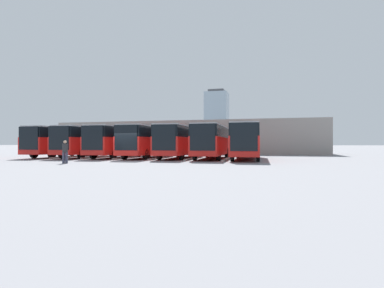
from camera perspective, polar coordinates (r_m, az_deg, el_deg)
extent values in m
plane|color=gray|center=(27.72, -13.06, -3.16)|extent=(600.00, 600.00, 0.00)
cube|color=red|center=(29.92, 10.39, -0.38)|extent=(2.84, 10.78, 1.75)
cube|color=black|center=(29.94, 10.39, 2.33)|extent=(2.80, 10.62, 1.07)
cube|color=black|center=(24.56, 9.84, 1.36)|extent=(2.22, 0.11, 2.33)
cube|color=red|center=(24.57, 9.84, -2.00)|extent=(2.39, 0.13, 0.40)
cube|color=silver|center=(29.97, 10.39, 3.47)|extent=(2.73, 10.35, 0.12)
cylinder|color=black|center=(26.59, 12.46, -2.14)|extent=(0.33, 1.08, 1.07)
cylinder|color=black|center=(26.70, 7.69, -2.13)|extent=(0.33, 1.08, 1.07)
cylinder|color=black|center=(33.23, 12.55, -1.70)|extent=(0.33, 1.08, 1.07)
cylinder|color=black|center=(33.32, 8.73, -1.70)|extent=(0.33, 1.08, 1.07)
cube|color=#9E9E99|center=(28.55, 6.59, -2.91)|extent=(0.41, 5.59, 0.15)
cube|color=red|center=(30.91, 3.88, -0.37)|extent=(2.84, 10.78, 1.75)
cube|color=black|center=(30.93, 3.88, 2.25)|extent=(2.80, 10.62, 1.07)
cube|color=black|center=(25.63, 2.00, 1.31)|extent=(2.22, 0.11, 2.33)
cube|color=red|center=(25.63, 2.00, -1.92)|extent=(2.39, 0.13, 0.40)
cube|color=silver|center=(30.96, 3.88, 3.36)|extent=(2.73, 10.35, 0.12)
cylinder|color=black|center=(27.48, 5.08, -2.07)|extent=(0.33, 1.08, 1.07)
cylinder|color=black|center=(27.87, 0.56, -2.04)|extent=(0.33, 1.08, 1.07)
cylinder|color=black|center=(34.07, 6.60, -1.66)|extent=(0.33, 1.08, 1.07)
cylinder|color=black|center=(34.38, 2.92, -1.64)|extent=(0.33, 1.08, 1.07)
cube|color=#9E9E99|center=(29.77, -0.06, -2.79)|extent=(0.41, 5.59, 0.15)
cube|color=red|center=(31.85, -2.37, -0.35)|extent=(2.84, 10.78, 1.75)
cube|color=black|center=(31.87, -2.37, 2.19)|extent=(2.80, 10.62, 1.07)
cube|color=black|center=(26.71, -5.41, 1.26)|extent=(2.22, 0.11, 2.33)
cube|color=red|center=(26.71, -5.41, -1.84)|extent=(2.39, 0.13, 0.40)
cube|color=silver|center=(31.90, -2.37, 3.26)|extent=(2.73, 10.35, 0.12)
cylinder|color=black|center=(28.37, -1.98, -2.00)|extent=(0.33, 1.08, 1.07)
cylinder|color=black|center=(29.02, -6.22, -1.96)|extent=(0.33, 1.08, 1.07)
cylinder|color=black|center=(34.83, 0.83, -1.62)|extent=(0.33, 1.08, 1.07)
cylinder|color=black|center=(35.36, -2.69, -1.60)|extent=(0.33, 1.08, 1.07)
cube|color=#9E9E99|center=(30.94, -6.39, -2.68)|extent=(0.41, 5.59, 0.15)
cube|color=red|center=(32.79, -8.47, -0.34)|extent=(2.84, 10.78, 1.75)
cube|color=black|center=(32.81, -8.47, 2.13)|extent=(2.80, 10.62, 1.07)
cube|color=black|center=(27.86, -12.49, 1.21)|extent=(2.22, 0.11, 2.33)
cube|color=red|center=(27.86, -12.50, -1.76)|extent=(2.39, 0.13, 0.40)
cube|color=silver|center=(32.84, -8.47, 3.17)|extent=(2.73, 10.35, 0.12)
cylinder|color=black|center=(29.31, -8.81, -1.94)|extent=(0.33, 1.08, 1.07)
cylinder|color=black|center=(30.20, -12.73, -1.88)|extent=(0.33, 1.08, 1.07)
cylinder|color=black|center=(35.56, -4.85, -1.59)|extent=(0.33, 1.08, 1.07)
cylinder|color=black|center=(36.30, -8.19, -1.55)|extent=(0.33, 1.08, 1.07)
cube|color=#9E9E99|center=(32.12, -12.51, -2.58)|extent=(0.41, 5.59, 0.15)
cube|color=red|center=(34.42, -13.84, -0.32)|extent=(2.84, 10.78, 1.75)
cube|color=black|center=(34.44, -13.84, 2.03)|extent=(2.80, 10.62, 1.07)
cube|color=black|center=(29.73, -18.51, 1.13)|extent=(2.22, 0.11, 2.33)
cube|color=red|center=(29.73, -18.51, -1.65)|extent=(2.39, 0.13, 0.40)
cube|color=silver|center=(34.47, -13.84, 3.02)|extent=(2.73, 10.35, 0.12)
cylinder|color=black|center=(30.98, -14.77, -1.83)|extent=(0.33, 1.08, 1.07)
cylinder|color=black|center=(32.07, -18.29, -1.77)|extent=(0.33, 1.08, 1.07)
cylinder|color=black|center=(36.99, -9.99, -1.52)|extent=(0.33, 1.08, 1.07)
cylinder|color=black|center=(37.90, -13.08, -1.49)|extent=(0.33, 1.08, 1.07)
cube|color=#9E9E99|center=(33.97, -17.77, -2.44)|extent=(0.41, 5.59, 0.15)
cube|color=red|center=(36.11, -18.93, -0.31)|extent=(2.84, 10.78, 1.75)
cube|color=black|center=(36.13, -18.93, 1.93)|extent=(2.80, 10.62, 1.07)
cube|color=black|center=(31.67, -24.06, 1.06)|extent=(2.22, 0.11, 2.33)
cube|color=red|center=(31.68, -24.07, -1.55)|extent=(2.39, 0.13, 0.40)
cube|color=silver|center=(36.15, -18.93, 2.88)|extent=(2.73, 10.35, 0.12)
cylinder|color=black|center=(32.73, -20.35, -1.73)|extent=(0.33, 1.08, 1.07)
cylinder|color=black|center=(33.99, -23.48, -1.67)|extent=(0.33, 1.08, 1.07)
cylinder|color=black|center=(38.45, -14.91, -1.46)|extent=(0.33, 1.08, 1.07)
cylinder|color=black|center=(39.53, -17.76, -1.42)|extent=(0.33, 1.08, 1.07)
cube|color=#9E9E99|center=(35.86, -22.72, -2.31)|extent=(0.41, 5.59, 0.15)
cube|color=red|center=(38.20, -23.36, -0.29)|extent=(2.84, 10.78, 1.75)
cube|color=black|center=(38.21, -23.36, 1.83)|extent=(2.80, 10.62, 1.07)
cube|color=black|center=(34.02, -28.72, 0.99)|extent=(2.22, 0.11, 2.33)
cube|color=red|center=(34.02, -28.72, -1.44)|extent=(2.39, 0.13, 0.40)
cube|color=silver|center=(38.24, -23.36, 2.72)|extent=(2.73, 10.35, 0.12)
cylinder|color=black|center=(34.89, -25.12, -1.62)|extent=(0.33, 1.08, 1.07)
cylinder|color=black|center=(36.30, -27.88, -1.56)|extent=(0.33, 1.08, 1.07)
cylinder|color=black|center=(40.33, -19.30, -1.40)|extent=(0.33, 1.08, 1.07)
cylinder|color=black|center=(41.55, -21.89, -1.35)|extent=(0.33, 1.08, 1.07)
cylinder|color=#38384C|center=(25.51, -23.27, -2.45)|extent=(0.27, 0.27, 0.87)
cylinder|color=#38384C|center=(25.46, -22.79, -2.46)|extent=(0.27, 0.27, 0.87)
cylinder|color=#262628|center=(25.46, -23.03, -0.70)|extent=(0.53, 0.53, 0.69)
sphere|color=tan|center=(25.46, -23.03, 0.35)|extent=(0.24, 0.24, 0.24)
cube|color=gray|center=(49.71, -0.37, 1.14)|extent=(41.46, 12.25, 5.00)
cube|color=silver|center=(57.20, 1.60, 3.26)|extent=(41.46, 3.00, 0.24)
cylinder|color=slate|center=(56.77, 16.29, 0.88)|extent=(0.20, 0.20, 4.75)
cylinder|color=slate|center=(63.00, -11.14, 0.80)|extent=(0.20, 0.20, 4.75)
cube|color=#93A8B7|center=(270.14, 4.74, 4.74)|extent=(19.75, 19.75, 47.31)
cube|color=#4C4C51|center=(273.30, 4.74, 9.94)|extent=(13.83, 13.83, 2.40)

